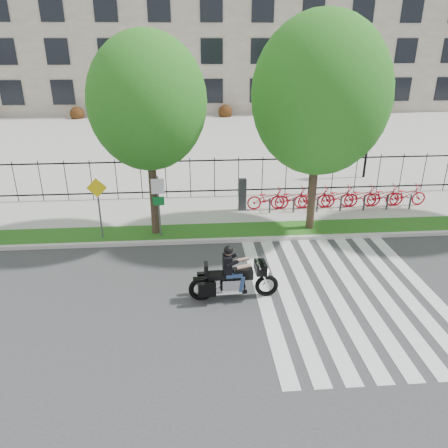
{
  "coord_description": "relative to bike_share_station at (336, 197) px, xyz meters",
  "views": [
    {
      "loc": [
        0.02,
        -11.58,
        7.5
      ],
      "look_at": [
        1.18,
        3.0,
        1.26
      ],
      "focal_mm": 35.0,
      "sensor_mm": 36.0,
      "label": 1
    }
  ],
  "objects": [
    {
      "name": "street_tree_2",
      "position": [
        -1.84,
        -2.25,
        4.86
      ],
      "size": [
        5.22,
        5.22,
        8.39
      ],
      "color": "#35281D",
      "rests_on": "grass_verge"
    },
    {
      "name": "lamp_post_right",
      "position": [
        3.2,
        4.8,
        2.54
      ],
      "size": [
        1.06,
        0.7,
        4.25
      ],
      "color": "black",
      "rests_on": "ground"
    },
    {
      "name": "sidewalk",
      "position": [
        -6.8,
        0.25,
        -0.59
      ],
      "size": [
        60.0,
        3.5,
        0.15
      ],
      "primitive_type": "cube",
      "color": "#A5A29A",
      "rests_on": "ground"
    },
    {
      "name": "motorcycle_rider",
      "position": [
        -5.56,
        -7.15,
        0.06
      ],
      "size": [
        2.82,
        0.83,
        2.17
      ],
      "color": "black",
      "rests_on": "ground"
    },
    {
      "name": "curb",
      "position": [
        -6.8,
        -3.1,
        -0.59
      ],
      "size": [
        60.0,
        0.2,
        0.15
      ],
      "primitive_type": "cube",
      "color": "beige",
      "rests_on": "ground"
    },
    {
      "name": "plaza",
      "position": [
        -6.8,
        17.8,
        -0.61
      ],
      "size": [
        80.0,
        34.0,
        0.1
      ],
      "primitive_type": "cube",
      "color": "#A5A29A",
      "rests_on": "ground"
    },
    {
      "name": "crosswalk_stripes",
      "position": [
        -1.97,
        -7.2,
        -0.66
      ],
      "size": [
        5.7,
        8.0,
        0.01
      ],
      "primitive_type": null,
      "color": "silver",
      "rests_on": "ground"
    },
    {
      "name": "bike_share_station",
      "position": [
        0.0,
        0.0,
        0.0
      ],
      "size": [
        8.95,
        0.88,
        1.5
      ],
      "color": "#2D2D33",
      "rests_on": "sidewalk"
    },
    {
      "name": "iron_fence",
      "position": [
        -6.8,
        2.0,
        0.49
      ],
      "size": [
        30.0,
        0.06,
        2.0
      ],
      "primitive_type": null,
      "color": "black",
      "rests_on": "sidewalk"
    },
    {
      "name": "office_building",
      "position": [
        -6.8,
        37.72,
        9.3
      ],
      "size": [
        60.0,
        21.9,
        20.15
      ],
      "color": "gray",
      "rests_on": "ground"
    },
    {
      "name": "sign_pole_regulatory",
      "position": [
        -8.05,
        -2.62,
        1.08
      ],
      "size": [
        0.5,
        0.09,
        2.5
      ],
      "color": "#59595B",
      "rests_on": "grass_verge"
    },
    {
      "name": "grass_verge",
      "position": [
        -6.8,
        -2.25,
        -0.59
      ],
      "size": [
        60.0,
        1.5,
        0.15
      ],
      "primitive_type": "cube",
      "color": "#205A16",
      "rests_on": "ground"
    },
    {
      "name": "street_tree_1",
      "position": [
        -8.26,
        -2.25,
        4.68
      ],
      "size": [
        4.37,
        4.37,
        7.72
      ],
      "color": "#35281D",
      "rests_on": "grass_verge"
    },
    {
      "name": "ground",
      "position": [
        -6.8,
        -7.2,
        -0.66
      ],
      "size": [
        120.0,
        120.0,
        0.0
      ],
      "primitive_type": "plane",
      "color": "#38383A",
      "rests_on": "ground"
    },
    {
      "name": "sign_pole_warning",
      "position": [
        -10.36,
        -2.62,
        1.08
      ],
      "size": [
        0.78,
        0.09,
        2.49
      ],
      "color": "#59595B",
      "rests_on": "grass_verge"
    }
  ]
}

